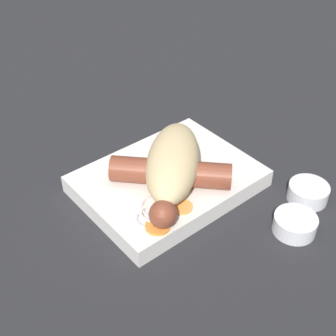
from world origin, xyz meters
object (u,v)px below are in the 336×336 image
at_px(bread_roll, 170,163).
at_px(condiment_cup_near, 295,225).
at_px(food_tray, 168,181).
at_px(condiment_cup_far, 308,193).
at_px(sausage, 170,173).

xyz_separation_m(bread_roll, condiment_cup_near, (-0.07, 0.15, -0.04)).
height_order(food_tray, bread_roll, bread_roll).
height_order(food_tray, condiment_cup_far, food_tray).
bearing_deg(sausage, bread_roll, -126.47).
bearing_deg(condiment_cup_far, sausage, -40.61).
bearing_deg(condiment_cup_far, food_tray, -46.15).
relative_size(food_tray, condiment_cup_far, 4.28).
height_order(food_tray, condiment_cup_near, food_tray).
distance_m(sausage, condiment_cup_far, 0.18).
bearing_deg(food_tray, sausage, 60.43).
xyz_separation_m(sausage, condiment_cup_near, (-0.08, 0.14, -0.03)).
bearing_deg(sausage, condiment_cup_far, 139.39).
distance_m(bread_roll, condiment_cup_near, 0.17).
xyz_separation_m(sausage, condiment_cup_far, (-0.14, 0.12, -0.03)).
bearing_deg(sausage, condiment_cup_near, 118.35).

